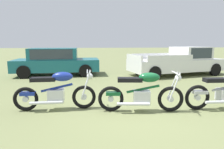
% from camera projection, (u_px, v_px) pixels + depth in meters
% --- Properties ---
extents(ground_plane, '(120.00, 120.00, 0.00)m').
position_uv_depth(ground_plane, '(139.00, 109.00, 5.06)').
color(ground_plane, olive).
extents(motorcycle_blue, '(2.08, 0.64, 1.02)m').
position_uv_depth(motorcycle_blue, '(56.00, 91.00, 4.97)').
color(motorcycle_blue, black).
rests_on(motorcycle_blue, ground).
extents(motorcycle_green, '(2.14, 0.64, 1.02)m').
position_uv_depth(motorcycle_green, '(142.00, 92.00, 4.84)').
color(motorcycle_green, black).
rests_on(motorcycle_green, ground).
extents(car_teal, '(4.39, 1.95, 1.43)m').
position_uv_depth(car_teal, '(56.00, 60.00, 10.26)').
color(car_teal, '#19606B').
rests_on(car_teal, ground).
extents(pickup_truck_white, '(5.27, 2.78, 1.49)m').
position_uv_depth(pickup_truck_white, '(180.00, 61.00, 10.43)').
color(pickup_truck_white, silver).
rests_on(pickup_truck_white, ground).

